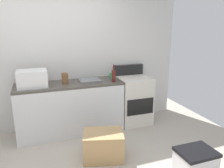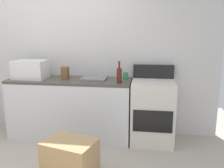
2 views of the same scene
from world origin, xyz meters
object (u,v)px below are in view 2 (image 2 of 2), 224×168
at_px(knife_block, 65,73).
at_px(microwave, 31,70).
at_px(coffee_mug, 125,76).
at_px(wine_bottle, 119,75).
at_px(cardboard_box_medium, 70,157).
at_px(stove_oven, 152,111).

bearing_deg(knife_block, microwave, -175.92).
bearing_deg(microwave, coffee_mug, 6.21).
relative_size(wine_bottle, cardboard_box_medium, 0.54).
distance_m(wine_bottle, cardboard_box_medium, 1.25).
height_order(microwave, coffee_mug, microwave).
bearing_deg(coffee_mug, wine_bottle, -102.71).
bearing_deg(coffee_mug, microwave, -173.79).
bearing_deg(wine_bottle, stove_oven, 19.50).
relative_size(wine_bottle, knife_block, 1.67).
bearing_deg(stove_oven, wine_bottle, -160.50).
distance_m(wine_bottle, knife_block, 0.83).
bearing_deg(microwave, wine_bottle, -5.19).
height_order(microwave, wine_bottle, wine_bottle).
distance_m(microwave, coffee_mug, 1.41).
bearing_deg(knife_block, stove_oven, 0.33).
distance_m(stove_oven, wine_bottle, 0.74).
bearing_deg(wine_bottle, coffee_mug, 77.29).
xyz_separation_m(microwave, knife_block, (0.52, 0.04, -0.05)).
xyz_separation_m(stove_oven, wine_bottle, (-0.47, -0.17, 0.54)).
distance_m(coffee_mug, knife_block, 0.89).
xyz_separation_m(microwave, coffee_mug, (1.40, 0.15, -0.09)).
relative_size(microwave, coffee_mug, 4.60).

